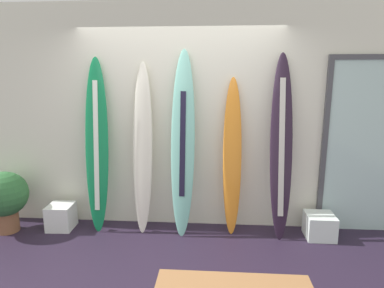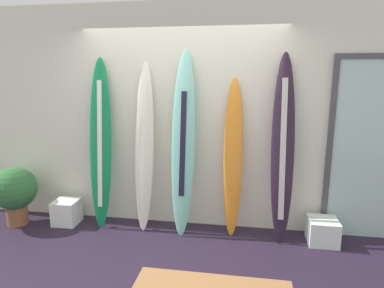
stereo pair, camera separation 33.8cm
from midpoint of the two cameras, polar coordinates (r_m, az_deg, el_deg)
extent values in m
cube|color=#251B2D|center=(3.46, -7.16, -22.40)|extent=(8.00, 8.00, 0.04)
cube|color=silver|center=(4.18, -4.22, 4.60)|extent=(7.20, 0.20, 2.80)
ellipsoid|color=#127A45|center=(4.22, -18.54, -0.34)|extent=(0.30, 0.34, 2.16)
cube|color=white|center=(4.20, -18.68, -0.37)|extent=(0.07, 0.21, 1.58)
cone|color=black|center=(4.42, -18.16, -11.87)|extent=(0.07, 0.08, 0.11)
ellipsoid|color=silver|center=(4.06, -11.02, -0.85)|extent=(0.25, 0.34, 2.10)
cone|color=black|center=(4.26, -10.83, -12.49)|extent=(0.07, 0.08, 0.11)
ellipsoid|color=#7BC6B4|center=(3.91, -4.09, -0.03)|extent=(0.30, 0.40, 2.24)
cube|color=black|center=(3.88, -4.16, -0.06)|extent=(0.07, 0.20, 1.24)
ellipsoid|color=orange|center=(3.96, 4.64, -2.31)|extent=(0.24, 0.30, 1.92)
cone|color=black|center=(4.18, 4.47, -13.04)|extent=(0.07, 0.08, 0.11)
ellipsoid|color=#291B2C|center=(3.92, 13.00, -0.63)|extent=(0.28, 0.39, 2.20)
cube|color=beige|center=(3.89, 13.07, -0.66)|extent=(0.07, 0.25, 1.60)
cone|color=black|center=(4.12, 12.62, -13.32)|extent=(0.07, 0.08, 0.11)
cube|color=white|center=(4.28, 19.31, -13.42)|extent=(0.33, 0.33, 0.29)
cube|color=white|center=(4.64, -23.94, -11.58)|extent=(0.32, 0.32, 0.32)
cube|color=silver|center=(4.42, 26.77, -0.79)|extent=(1.02, 0.02, 2.11)
cube|color=#47474C|center=(4.24, 20.02, -0.72)|extent=(0.06, 0.06, 2.11)
cube|color=#47474C|center=(4.34, 28.13, 13.32)|extent=(1.14, 0.06, 0.06)
cylinder|color=brown|center=(4.88, -31.34, -11.54)|extent=(0.26, 0.26, 0.26)
sphere|color=#2F6735|center=(4.76, -31.81, -7.47)|extent=(0.56, 0.56, 0.56)
camera|label=1|loc=(0.17, -92.50, -0.52)|focal=30.46mm
camera|label=2|loc=(0.17, 87.50, 0.52)|focal=30.46mm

